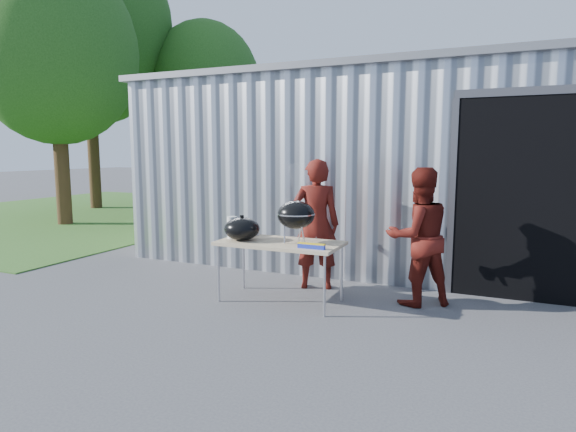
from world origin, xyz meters
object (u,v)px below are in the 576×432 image
at_px(person_cook, 316,224).
at_px(folding_table, 280,245).
at_px(person_bystander, 419,237).
at_px(kettle_grill, 296,209).

bearing_deg(person_cook, folding_table, 55.51).
height_order(person_cook, person_bystander, person_cook).
distance_m(kettle_grill, person_bystander, 1.51).
xyz_separation_m(folding_table, person_cook, (0.19, 0.74, 0.16)).
xyz_separation_m(kettle_grill, person_bystander, (1.35, 0.58, -0.34)).
relative_size(folding_table, person_cook, 0.86).
relative_size(folding_table, kettle_grill, 1.59).
bearing_deg(folding_table, person_cook, 75.92).
relative_size(kettle_grill, person_bystander, 0.57).
bearing_deg(kettle_grill, person_cook, 91.80).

